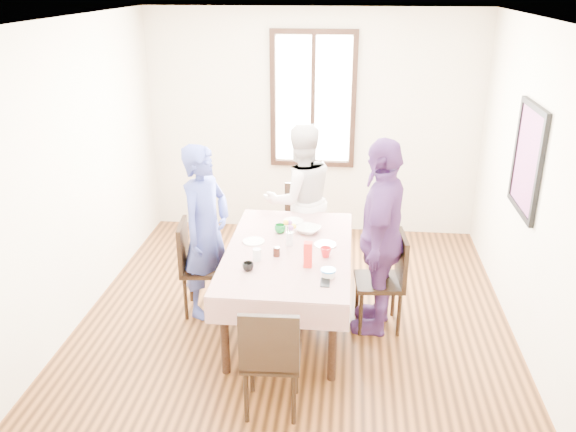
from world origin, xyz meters
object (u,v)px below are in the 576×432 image
object	(u,v)px
chair_left	(205,267)
chair_near	(272,356)
person_right	(379,237)
dining_table	(289,288)
chair_far	(300,229)
person_left	(205,232)
chair_right	(379,281)
person_far	(300,199)

from	to	relation	value
chair_left	chair_near	size ratio (longest dim) A/B	1.00
person_right	chair_near	bearing A→B (deg)	-23.16
dining_table	chair_left	distance (m)	0.83
chair_far	person_left	world-z (taller)	person_left
chair_near	person_left	world-z (taller)	person_left
chair_left	chair_far	world-z (taller)	same
chair_right	person_left	bearing A→B (deg)	81.03
person_left	chair_left	bearing A→B (deg)	112.72
person_right	person_left	bearing A→B (deg)	-84.04
chair_far	chair_near	world-z (taller)	same
chair_near	chair_far	bearing A→B (deg)	87.62
chair_right	person_left	world-z (taller)	person_left
chair_left	chair_right	distance (m)	1.63
person_far	dining_table	bearing A→B (deg)	65.15
person_far	person_right	xyz separation A→B (m)	(0.79, -1.10, 0.08)
chair_right	chair_near	world-z (taller)	same
chair_right	person_left	size ratio (longest dim) A/B	0.55
chair_left	person_left	world-z (taller)	person_left
chair_left	person_far	bearing A→B (deg)	133.93
chair_left	chair_near	xyz separation A→B (m)	(0.82, -1.33, 0.00)
person_far	chair_far	bearing A→B (deg)	-114.85
chair_far	person_far	distance (m)	0.36
chair_right	person_right	size ratio (longest dim) A/B	0.51
chair_near	person_left	xyz separation A→B (m)	(-0.79, 1.33, 0.37)
person_left	person_far	world-z (taller)	person_left
person_left	dining_table	bearing A→B (deg)	-78.65
dining_table	chair_left	bearing A→B (deg)	168.92
dining_table	person_far	xyz separation A→B (m)	(0.00, 1.15, 0.44)
chair_right	chair_far	size ratio (longest dim) A/B	1.00
dining_table	person_left	bearing A→B (deg)	168.62
person_left	chair_near	bearing A→B (deg)	-126.47
dining_table	chair_near	bearing A→B (deg)	-90.00
person_left	person_right	bearing A→B (deg)	-71.11
chair_left	person_left	distance (m)	0.37
person_left	chair_far	bearing A→B (deg)	-15.40
dining_table	person_left	xyz separation A→B (m)	(-0.79, 0.16, 0.45)
chair_near	person_right	xyz separation A→B (m)	(0.79, 1.22, 0.44)
person_left	person_far	size ratio (longest dim) A/B	1.01
chair_near	person_left	size ratio (longest dim) A/B	0.55
dining_table	person_right	world-z (taller)	person_right
chair_right	person_far	size ratio (longest dim) A/B	0.56
chair_right	person_far	distance (m)	1.41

